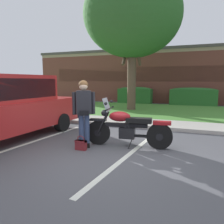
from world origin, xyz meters
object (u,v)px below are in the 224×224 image
parked_suv_adjacent (4,107)px  hedge_left (135,95)px  brick_building (182,76)px  handbag (81,144)px  rider_person (84,109)px  shade_tree (132,16)px  hedge_center_left (193,96)px  motorcycle (131,128)px

parked_suv_adjacent → hedge_left: bearing=86.1°
hedge_left → brick_building: (2.86, 5.69, 1.44)m
handbag → parked_suv_adjacent: (-2.55, 0.11, 0.81)m
rider_person → shade_tree: 8.38m
handbag → shade_tree: shade_tree is taller
hedge_left → hedge_center_left: bearing=0.0°
rider_person → parked_suv_adjacent: 2.51m
shade_tree → motorcycle: bearing=-73.6°
parked_suv_adjacent → brick_building: size_ratio=0.20×
motorcycle → shade_tree: bearing=106.4°
parked_suv_adjacent → hedge_center_left: bearing=66.7°
hedge_center_left → brick_building: bearing=102.0°
motorcycle → hedge_center_left: 10.71m
hedge_left → motorcycle: bearing=-75.0°
motorcycle → brick_building: 16.40m
hedge_center_left → brick_building: size_ratio=0.13×
shade_tree → hedge_left: bearing=102.4°
handbag → hedge_left: 11.50m
hedge_center_left → motorcycle: bearing=-96.6°
shade_tree → brick_building: 10.26m
shade_tree → brick_building: size_ratio=0.31×
motorcycle → parked_suv_adjacent: 3.70m
rider_person → handbag: 0.89m
motorcycle → handbag: motorcycle is taller
handbag → brick_building: size_ratio=0.02×
motorcycle → hedge_left: 11.01m
hedge_center_left → parked_suv_adjacent: bearing=-113.3°
motorcycle → handbag: (-1.07, -0.72, -0.34)m
motorcycle → shade_tree: shade_tree is taller
motorcycle → hedge_center_left: bearing=83.4°
handbag → brick_building: 17.18m
hedge_left → hedge_center_left: same height
rider_person → hedge_center_left: 11.33m
hedge_left → shade_tree: bearing=-77.6°
shade_tree → brick_building: bearing=78.2°
motorcycle → hedge_left: (-2.85, 10.63, 0.16)m
brick_building → rider_person: bearing=-93.9°
motorcycle → shade_tree: size_ratio=0.30×
shade_tree → hedge_left: shade_tree is taller
brick_building → shade_tree: bearing=-101.8°
rider_person → shade_tree: size_ratio=0.23×
handbag → shade_tree: 9.06m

